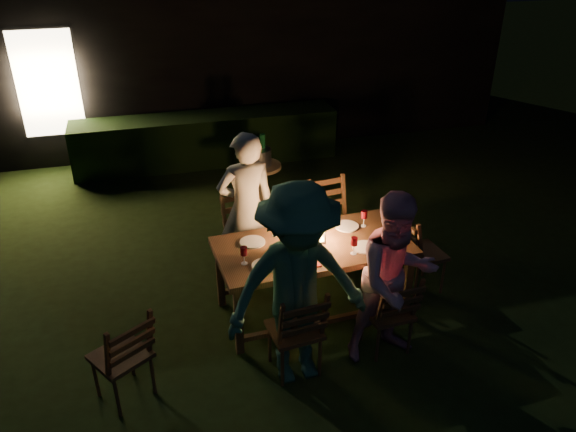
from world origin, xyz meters
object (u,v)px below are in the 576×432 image
object	(u,v)px
dining_table	(313,251)
person_house_side	(246,208)
chair_near_right	(387,325)
chair_far_right	(333,239)
person_opp_left	(298,287)
bottle_bucket_b	(263,152)
lantern	(317,227)
chair_near_left	(295,344)
chair_end	(419,265)
side_table	(260,171)
bottle_bucket_a	(257,155)
chair_spare	(124,370)
bottle_table	(289,236)
chair_far_left	(249,254)
person_opp_right	(395,279)
ice_bucket	(260,157)

from	to	relation	value
dining_table	person_house_side	distance (m)	0.95
chair_near_right	person_house_side	bearing A→B (deg)	118.83
chair_far_right	chair_near_right	bearing A→B (deg)	82.19
person_opp_left	bottle_bucket_b	bearing A→B (deg)	79.06
lantern	chair_far_right	bearing A→B (deg)	58.47
chair_near_left	chair_end	xyz separation A→B (m)	(1.63, 0.86, 0.00)
side_table	bottle_bucket_a	distance (m)	0.26
chair_far_right	chair_spare	size ratio (longest dim) A/B	1.11
chair_near_right	side_table	distance (m)	2.98
person_opp_left	bottle_table	size ratio (longest dim) A/B	6.63
chair_far_left	chair_end	size ratio (longest dim) A/B	1.05
dining_table	side_table	world-z (taller)	dining_table
bottle_bucket_a	bottle_bucket_b	world-z (taller)	same
person_opp_right	side_table	bearing A→B (deg)	97.04
bottle_table	ice_bucket	xyz separation A→B (m)	(0.21, 2.18, -0.07)
chair_spare	person_house_side	xyz separation A→B (m)	(1.36, 1.51, 0.57)
lantern	dining_table	bearing A→B (deg)	-131.89
chair_near_right	bottle_bucket_b	size ratio (longest dim) A/B	2.80
person_house_side	side_table	bearing A→B (deg)	-111.59
chair_near_left	chair_spare	world-z (taller)	chair_near_left
ice_bucket	chair_spare	bearing A→B (deg)	-122.24
chair_far_right	bottle_bucket_b	bearing A→B (deg)	-77.98
side_table	ice_bucket	xyz separation A→B (m)	(-0.00, 0.00, 0.20)
person_house_side	bottle_bucket_b	size ratio (longest dim) A/B	5.33
chair_near_left	chair_spare	size ratio (longest dim) A/B	1.02
chair_near_right	bottle_bucket_b	world-z (taller)	bottle_bucket_b
chair_near_right	chair_end	bearing A→B (deg)	43.84
bottle_bucket_a	person_house_side	bearing A→B (deg)	-107.04
person_opp_right	ice_bucket	size ratio (longest dim) A/B	5.43
chair_spare	person_opp_left	bearing A→B (deg)	-36.93
dining_table	chair_far_right	bearing A→B (deg)	54.59
chair_end	person_house_side	world-z (taller)	person_house_side
chair_spare	bottle_table	size ratio (longest dim) A/B	3.34
dining_table	bottle_table	bearing A→B (deg)	180.00
ice_bucket	bottle_bucket_b	size ratio (longest dim) A/B	0.94
chair_far_left	person_house_side	world-z (taller)	person_house_side
dining_table	chair_near_left	size ratio (longest dim) A/B	2.03
bottle_table	side_table	bearing A→B (deg)	84.40
person_opp_right	bottle_bucket_a	distance (m)	2.98
chair_spare	bottle_bucket_a	distance (m)	3.41
side_table	ice_bucket	bearing A→B (deg)	93.58
chair_far_right	person_house_side	world-z (taller)	person_house_side
chair_far_right	person_opp_left	size ratio (longest dim) A/B	0.56
dining_table	chair_near_right	distance (m)	0.99
chair_near_left	person_opp_right	world-z (taller)	person_opp_right
chair_spare	dining_table	bearing A→B (deg)	-10.84
chair_near_right	ice_bucket	bearing A→B (deg)	96.45
person_house_side	side_table	xyz separation A→B (m)	(0.46, 1.37, -0.20)
chair_near_right	chair_far_right	bearing A→B (deg)	85.64
chair_spare	chair_far_left	bearing A→B (deg)	15.07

